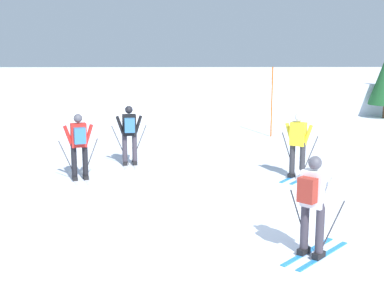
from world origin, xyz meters
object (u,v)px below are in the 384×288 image
skier_red (79,144)px  skier_yellow (298,144)px  skier_black (129,133)px  skier_white (313,202)px  trail_marker_pole (272,102)px

skier_red → skier_yellow: size_ratio=1.00×
skier_black → skier_yellow: (4.46, -1.51, -0.04)m
skier_red → skier_white: bearing=-46.7°
skier_black → skier_yellow: size_ratio=1.00×
skier_black → trail_marker_pole: trail_marker_pole is taller
skier_black → trail_marker_pole: bearing=44.2°
skier_red → trail_marker_pole: size_ratio=0.67×
skier_red → trail_marker_pole: (5.86, 6.27, 0.32)m
skier_red → skier_yellow: bearing=1.3°
skier_yellow → trail_marker_pole: bearing=87.3°
trail_marker_pole → skier_yellow: bearing=-92.7°
skier_black → trail_marker_pole: (4.75, 4.63, 0.32)m
skier_white → skier_yellow: same height
skier_white → trail_marker_pole: (1.12, 11.29, 0.32)m
skier_yellow → skier_red: bearing=-178.7°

